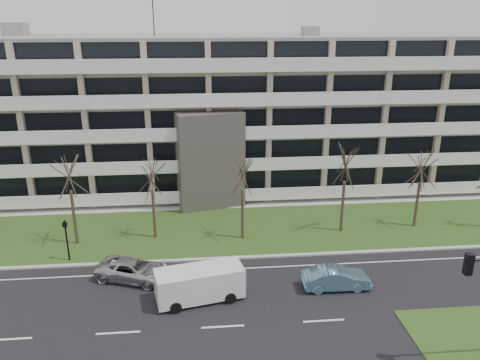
{
  "coord_description": "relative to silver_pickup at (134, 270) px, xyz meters",
  "views": [
    {
      "loc": [
        -1.14,
        -22.82,
        17.12
      ],
      "look_at": [
        1.95,
        10.0,
        5.5
      ],
      "focal_mm": 35.0,
      "sensor_mm": 36.0,
      "label": 1
    }
  ],
  "objects": [
    {
      "name": "apartment_building",
      "position": [
        5.74,
        19.53,
        6.9
      ],
      "size": [
        60.5,
        15.1,
        18.75
      ],
      "color": "#C1AC96",
      "rests_on": "ground"
    },
    {
      "name": "lane_edge_line",
      "position": [
        5.75,
        0.71,
        -0.71
      ],
      "size": [
        90.0,
        0.12,
        0.01
      ],
      "primitive_type": "cube",
      "color": "white",
      "rests_on": "ground"
    },
    {
      "name": "blue_sedan",
      "position": [
        13.45,
        -2.37,
        0.02
      ],
      "size": [
        4.48,
        1.59,
        1.47
      ],
      "primitive_type": "imported",
      "rotation": [
        0.0,
        0.0,
        1.56
      ],
      "color": "#6B9ABA",
      "rests_on": "ground"
    },
    {
      "name": "white_van",
      "position": [
        4.54,
        -2.8,
        0.56
      ],
      "size": [
        5.81,
        3.13,
        2.14
      ],
      "rotation": [
        0.0,
        0.0,
        0.21
      ],
      "color": "white",
      "rests_on": "ground"
    },
    {
      "name": "curb",
      "position": [
        5.75,
        2.21,
        -0.66
      ],
      "size": [
        90.0,
        0.35,
        0.12
      ],
      "primitive_type": "cube",
      "color": "#B2B2AD",
      "rests_on": "ground"
    },
    {
      "name": "silver_pickup",
      "position": [
        0.0,
        0.0,
        0.0
      ],
      "size": [
        5.65,
        3.95,
        1.43
      ],
      "primitive_type": "imported",
      "rotation": [
        0.0,
        0.0,
        1.23
      ],
      "color": "#B6B8BE",
      "rests_on": "ground"
    },
    {
      "name": "tree_5",
      "position": [
        16.37,
        6.07,
        5.43
      ],
      "size": [
        3.95,
        3.95,
        7.9
      ],
      "color": "#382B21",
      "rests_on": "ground"
    },
    {
      "name": "tree_2",
      "position": [
        -5.13,
        5.76,
        5.54
      ],
      "size": [
        4.02,
        4.02,
        8.05
      ],
      "color": "#382B21",
      "rests_on": "ground"
    },
    {
      "name": "ground",
      "position": [
        5.75,
        -5.79,
        -0.72
      ],
      "size": [
        160.0,
        160.0,
        0.0
      ],
      "primitive_type": "plane",
      "color": "black",
      "rests_on": "ground"
    },
    {
      "name": "tree_6",
      "position": [
        22.92,
        6.4,
        4.85
      ],
      "size": [
        3.58,
        3.58,
        7.17
      ],
      "color": "#382B21",
      "rests_on": "ground"
    },
    {
      "name": "pedestrian_signal",
      "position": [
        -5.07,
        3.02,
        1.36
      ],
      "size": [
        0.31,
        0.24,
        3.26
      ],
      "rotation": [
        0.0,
        0.0,
        -0.02
      ],
      "color": "black",
      "rests_on": "ground"
    },
    {
      "name": "grass_median",
      "position": [
        19.75,
        -7.79,
        -0.69
      ],
      "size": [
        7.0,
        5.0,
        0.06
      ],
      "primitive_type": "cube",
      "color": "#304A18",
      "rests_on": "ground"
    },
    {
      "name": "sidewalk",
      "position": [
        5.75,
        12.71,
        -0.68
      ],
      "size": [
        90.0,
        2.0,
        0.08
      ],
      "primitive_type": "cube",
      "color": "#B2B2AD",
      "rests_on": "ground"
    },
    {
      "name": "tree_4",
      "position": [
        8.01,
        5.49,
        5.17
      ],
      "size": [
        3.79,
        3.79,
        7.57
      ],
      "color": "#382B21",
      "rests_on": "ground"
    },
    {
      "name": "tree_3",
      "position": [
        0.96,
        6.29,
        4.89
      ],
      "size": [
        3.61,
        3.61,
        7.21
      ],
      "color": "#382B21",
      "rests_on": "ground"
    },
    {
      "name": "grass_verge",
      "position": [
        5.75,
        7.21,
        -0.69
      ],
      "size": [
        90.0,
        10.0,
        0.06
      ],
      "primitive_type": "cube",
      "color": "#304A18",
      "rests_on": "ground"
    }
  ]
}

